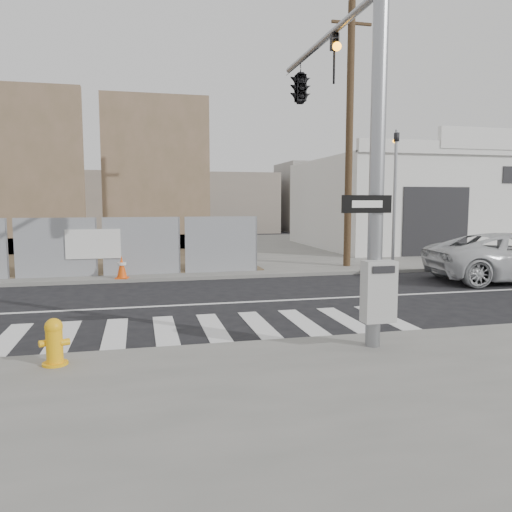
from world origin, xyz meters
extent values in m
plane|color=black|center=(0.00, 0.00, 0.00)|extent=(100.00, 100.00, 0.00)
cube|color=slate|center=(0.00, 14.00, 0.06)|extent=(50.00, 20.00, 0.12)
cylinder|color=gray|center=(2.50, -4.80, 3.62)|extent=(0.26, 0.26, 7.00)
cylinder|color=gray|center=(2.50, -2.20, 6.12)|extent=(0.14, 5.20, 0.14)
cube|color=#B2B2AF|center=(2.45, -5.08, 1.15)|extent=(0.55, 0.30, 1.05)
cube|color=black|center=(2.25, -4.96, 2.62)|extent=(0.90, 0.03, 0.30)
cube|color=silver|center=(2.25, -4.98, 2.62)|extent=(0.55, 0.01, 0.12)
imported|color=black|center=(2.50, -2.80, 5.57)|extent=(0.16, 0.20, 1.00)
imported|color=black|center=(2.50, -0.60, 5.57)|extent=(0.53, 2.48, 1.00)
cylinder|color=gray|center=(8.00, 4.60, 2.72)|extent=(0.12, 0.12, 5.20)
imported|color=black|center=(8.00, 4.60, 5.22)|extent=(0.16, 0.20, 1.00)
cube|color=brown|center=(-7.00, 13.00, 4.12)|extent=(6.00, 0.50, 8.00)
cube|color=brown|center=(-7.00, 13.40, 0.52)|extent=(6.00, 1.30, 0.80)
cube|color=brown|center=(-0.50, 14.00, 4.12)|extent=(5.50, 0.50, 8.00)
cube|color=brown|center=(-0.50, 14.40, 0.52)|extent=(5.50, 1.30, 0.80)
cube|color=silver|center=(14.00, 13.00, 2.52)|extent=(12.00, 10.00, 4.80)
cube|color=silver|center=(14.00, 8.00, 5.12)|extent=(12.00, 0.30, 0.60)
cube|color=silver|center=(14.00, 7.95, 5.57)|extent=(4.00, 0.30, 1.00)
cube|color=black|center=(12.00, 7.98, 1.72)|extent=(3.40, 0.06, 3.20)
cylinder|color=#4A3822|center=(6.50, 5.50, 5.12)|extent=(0.28, 0.28, 10.00)
cube|color=#4A3822|center=(6.50, 5.50, 9.32)|extent=(1.60, 0.10, 0.10)
cylinder|color=#F5AB0D|center=(-2.81, -4.61, 0.14)|extent=(0.51, 0.51, 0.04)
cylinder|color=#F5AB0D|center=(-2.81, -4.61, 0.41)|extent=(0.33, 0.33, 0.59)
sphere|color=#F5AB0D|center=(-2.81, -4.61, 0.72)|extent=(0.27, 0.27, 0.27)
cylinder|color=#F5AB0D|center=(-2.97, -4.61, 0.47)|extent=(0.17, 0.15, 0.11)
cylinder|color=#F5AB0D|center=(-2.66, -4.61, 0.47)|extent=(0.17, 0.15, 0.11)
cube|color=#EE4D0C|center=(-2.06, 4.22, 0.14)|extent=(0.46, 0.46, 0.03)
cone|color=#EE4D0C|center=(-2.06, 4.22, 0.50)|extent=(0.41, 0.41, 0.76)
cylinder|color=silver|center=(-2.06, 4.22, 0.61)|extent=(0.29, 0.29, 0.09)
camera|label=1|loc=(-1.49, -12.71, 2.67)|focal=35.00mm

